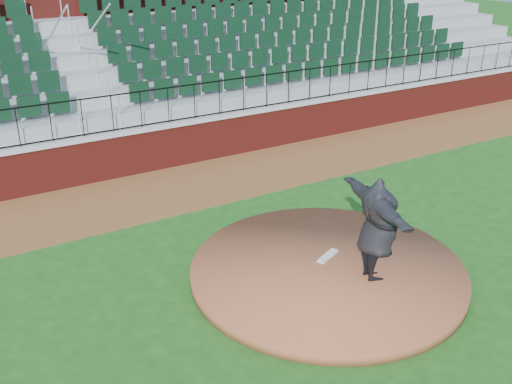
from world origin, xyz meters
The scene contains 10 objects.
ground centered at (0.00, 0.00, 0.00)m, with size 90.00×90.00×0.00m, color #1B4F16.
warning_track centered at (0.00, 5.40, 0.01)m, with size 34.00×3.20×0.01m, color brown.
field_wall centered at (0.00, 7.00, 0.60)m, with size 34.00×0.35×1.20m, color maroon.
wall_cap centered at (0.00, 7.00, 1.25)m, with size 34.00×0.45×0.10m, color #B7B7B7.
wall_railing centered at (0.00, 7.00, 1.80)m, with size 34.00×0.05×1.00m, color black, non-canonical shape.
seating_stands centered at (0.00, 9.72, 2.30)m, with size 34.00×5.10×4.60m, color gray, non-canonical shape.
concourse_wall centered at (0.00, 12.52, 2.75)m, with size 34.00×0.50×5.50m, color maroon.
pitchers_mound centered at (0.58, -0.29, 0.12)m, with size 5.41×5.41×0.25m, color brown.
pitching_rubber centered at (0.80, 0.00, 0.27)m, with size 0.62×0.16×0.04m, color silver.
pitcher centered at (1.07, -1.07, 1.27)m, with size 2.52×0.69×2.05m, color black.
Camera 1 is at (-5.92, -8.44, 6.35)m, focal length 42.39 mm.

